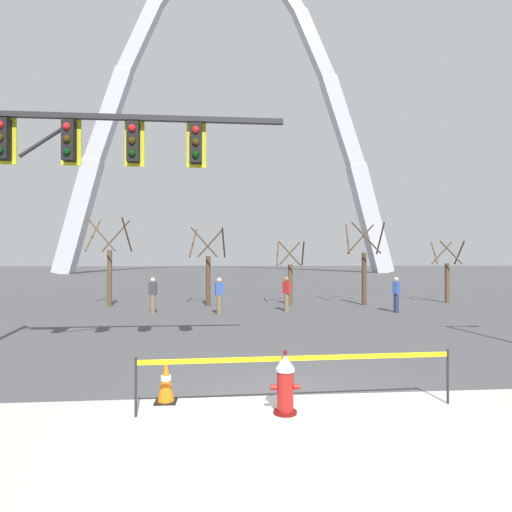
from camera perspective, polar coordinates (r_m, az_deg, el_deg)
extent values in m
plane|color=#474749|center=(7.42, 3.41, -19.48)|extent=(240.00, 240.00, 0.00)
cylinder|color=#5E0F0D|center=(6.86, 4.08, -20.88)|extent=(0.36, 0.36, 0.05)
cylinder|color=maroon|center=(6.75, 4.08, -18.22)|extent=(0.26, 0.26, 0.62)
cylinder|color=#B7B7BC|center=(6.66, 4.08, -15.52)|extent=(0.30, 0.30, 0.04)
cone|color=#B7B7BC|center=(6.63, 4.08, -14.43)|extent=(0.30, 0.30, 0.22)
cylinder|color=#5E0F0D|center=(6.59, 4.08, -13.25)|extent=(0.06, 0.06, 0.06)
cylinder|color=maroon|center=(6.71, 2.49, -17.78)|extent=(0.10, 0.09, 0.09)
cylinder|color=maroon|center=(6.76, 5.66, -17.64)|extent=(0.10, 0.09, 0.09)
cylinder|color=maroon|center=(6.95, 3.82, -17.96)|extent=(0.13, 0.14, 0.13)
cylinder|color=#5E0F0D|center=(7.03, 3.71, -17.77)|extent=(0.15, 0.03, 0.15)
cylinder|color=#232326|center=(6.83, -16.37, -17.14)|extent=(0.04, 0.04, 0.91)
cylinder|color=#232326|center=(7.82, 25.13, -14.95)|extent=(0.04, 0.04, 0.91)
cube|color=yellow|center=(6.79, 5.95, -13.96)|extent=(5.08, 0.16, 0.08)
cube|color=black|center=(7.49, -12.42, -19.17)|extent=(0.36, 0.36, 0.03)
cone|color=orange|center=(7.38, -12.42, -16.49)|extent=(0.28, 0.28, 0.70)
cylinder|color=white|center=(7.37, -12.42, -16.23)|extent=(0.17, 0.17, 0.08)
cube|color=#232326|center=(10.19, -19.01, 17.79)|extent=(7.60, 0.12, 0.12)
cylinder|color=#232326|center=(10.50, -27.33, 14.14)|extent=(1.11, 0.08, 0.81)
cube|color=black|center=(10.86, -31.75, 13.66)|extent=(0.26, 0.24, 0.90)
cube|color=gold|center=(10.98, -31.41, 13.50)|extent=(0.44, 0.03, 1.04)
sphere|color=red|center=(10.82, -32.07, 15.25)|extent=(0.16, 0.16, 0.16)
sphere|color=#392706|center=(10.75, -32.07, 13.81)|extent=(0.16, 0.16, 0.16)
sphere|color=black|center=(10.69, -32.07, 12.35)|extent=(0.16, 0.16, 0.16)
cube|color=black|center=(10.32, -24.58, 14.39)|extent=(0.26, 0.24, 0.90)
cube|color=gold|center=(10.45, -24.31, 14.21)|extent=(0.44, 0.03, 1.04)
sphere|color=red|center=(10.28, -24.83, 16.07)|extent=(0.16, 0.16, 0.16)
sphere|color=#392706|center=(10.20, -24.84, 14.56)|extent=(0.16, 0.16, 0.16)
sphere|color=black|center=(10.14, -24.84, 13.03)|extent=(0.16, 0.16, 0.16)
cube|color=black|center=(9.95, -16.71, 14.94)|extent=(0.26, 0.24, 0.90)
cube|color=gold|center=(10.08, -16.54, 14.73)|extent=(0.44, 0.03, 1.04)
sphere|color=red|center=(9.90, -16.87, 16.69)|extent=(0.16, 0.16, 0.16)
sphere|color=#392706|center=(9.83, -16.87, 15.13)|extent=(0.16, 0.16, 0.16)
sphere|color=black|center=(9.76, -16.87, 13.55)|extent=(0.16, 0.16, 0.16)
cube|color=black|center=(9.77, -8.35, 15.22)|extent=(0.26, 0.24, 0.90)
cube|color=gold|center=(9.90, -8.30, 15.00)|extent=(0.44, 0.03, 1.04)
sphere|color=red|center=(9.72, -8.40, 17.02)|extent=(0.16, 0.16, 0.16)
sphere|color=#392706|center=(9.64, -8.40, 15.43)|extent=(0.16, 0.16, 0.16)
sphere|color=black|center=(9.57, -8.40, 13.81)|extent=(0.16, 0.16, 0.16)
cube|color=#B2B5BC|center=(70.24, -23.49, 4.99)|extent=(7.34, 2.71, 18.54)
cube|color=#B2B5BC|center=(72.15, -19.75, 17.82)|extent=(7.03, 2.42, 15.06)
cube|color=#B2B5BC|center=(75.97, -15.89, 27.01)|extent=(6.69, 2.14, 11.60)
cube|color=#B2B5BC|center=(76.34, 8.07, 26.86)|extent=(6.69, 2.14, 11.60)
cube|color=#B2B5BC|center=(72.66, 11.87, 17.68)|extent=(7.03, 2.42, 15.06)
cube|color=#B2B5BC|center=(70.90, 15.54, 4.92)|extent=(7.34, 2.71, 18.54)
cylinder|color=brown|center=(22.10, -19.71, -2.91)|extent=(0.24, 0.24, 2.84)
cylinder|color=brown|center=(22.51, -21.72, 2.73)|extent=(0.38, 1.52, 1.70)
cylinder|color=brown|center=(21.81, -17.52, 2.82)|extent=(0.23, 1.54, 1.70)
cylinder|color=brown|center=(22.93, -18.92, 2.67)|extent=(1.54, 0.23, 1.70)
cylinder|color=brown|center=(21.33, -20.80, 2.89)|extent=(1.52, 0.41, 1.70)
cylinder|color=#473323|center=(21.11, -6.67, -3.47)|extent=(0.24, 0.24, 2.54)
cylinder|color=#473323|center=(21.29, -8.74, 1.84)|extent=(0.35, 1.37, 1.52)
cylinder|color=#473323|center=(21.00, -4.53, 1.87)|extent=(0.22, 1.38, 1.52)
cylinder|color=#473323|center=(21.88, -6.40, 1.78)|extent=(1.38, 0.22, 1.52)
cylinder|color=#473323|center=(20.33, -7.23, 1.94)|extent=(1.36, 0.38, 1.52)
cylinder|color=brown|center=(21.31, 4.79, -4.02)|extent=(0.24, 0.24, 2.11)
cylinder|color=brown|center=(21.30, 3.03, 0.36)|extent=(0.31, 1.15, 1.27)
cylinder|color=brown|center=(21.32, 6.55, 0.37)|extent=(0.19, 1.16, 1.27)
cylinder|color=brown|center=(21.92, 4.68, 0.35)|extent=(1.16, 0.19, 1.27)
cylinder|color=brown|center=(20.61, 4.70, 0.39)|extent=(1.15, 0.33, 1.27)
cylinder|color=#473323|center=(22.05, 14.81, -3.09)|extent=(0.24, 0.24, 2.72)
cylinder|color=#473323|center=(21.94, 12.61, 2.38)|extent=(0.37, 1.46, 1.63)
cylinder|color=#473323|center=(22.26, 16.92, 2.34)|extent=(0.23, 1.47, 1.63)
cylinder|color=#473323|center=(22.87, 14.29, 2.27)|extent=(1.47, 0.23, 1.63)
cylinder|color=#473323|center=(21.21, 15.08, 2.47)|extent=(1.46, 0.40, 1.63)
cylinder|color=brown|center=(24.80, 25.05, -3.42)|extent=(0.24, 0.24, 2.15)
cylinder|color=brown|center=(24.56, 23.56, 0.43)|extent=(0.31, 1.17, 1.30)
cylinder|color=brown|center=(25.05, 26.44, 0.42)|extent=(0.20, 1.18, 1.30)
cylinder|color=brown|center=(25.38, 24.43, 0.41)|extent=(1.18, 0.20, 1.30)
cylinder|color=brown|center=(24.13, 25.51, 0.45)|extent=(1.17, 0.33, 1.30)
cylinder|color=brown|center=(17.87, -5.15, -6.78)|extent=(0.22, 0.22, 0.84)
cube|color=#2D4C99|center=(17.81, -5.15, -4.57)|extent=(0.37, 0.27, 0.54)
sphere|color=beige|center=(17.78, -5.15, -3.35)|extent=(0.20, 0.20, 0.20)
cylinder|color=#232847|center=(19.53, 18.92, -6.21)|extent=(0.22, 0.22, 0.84)
cube|color=#2D4C99|center=(19.47, 18.92, -4.19)|extent=(0.39, 0.37, 0.54)
sphere|color=beige|center=(19.45, 18.92, -3.07)|extent=(0.20, 0.20, 0.20)
cylinder|color=brown|center=(18.83, 4.28, -6.45)|extent=(0.22, 0.22, 0.84)
cube|color=#B22323|center=(18.77, 4.28, -4.35)|extent=(0.37, 0.39, 0.54)
sphere|color=#936B4C|center=(18.75, 4.28, -3.19)|extent=(0.20, 0.20, 0.20)
cylinder|color=brown|center=(18.50, -14.17, -6.55)|extent=(0.22, 0.22, 0.84)
cube|color=#333338|center=(18.43, -14.17, -4.42)|extent=(0.34, 0.21, 0.54)
sphere|color=beige|center=(18.41, -14.16, -3.24)|extent=(0.20, 0.20, 0.20)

